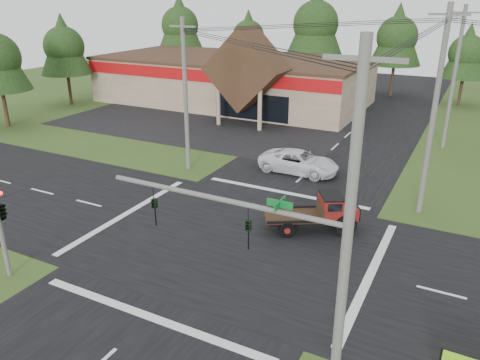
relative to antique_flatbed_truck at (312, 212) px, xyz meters
The scene contains 18 objects.
ground 4.44m from the antique_flatbed_truck, 137.00° to the right, with size 120.00×120.00×0.00m, color #304719.
road_ns 4.44m from the antique_flatbed_truck, 137.00° to the right, with size 12.00×120.00×0.02m, color black.
road_ew 4.44m from the antique_flatbed_truck, 137.00° to the right, with size 120.00×12.00×0.02m, color black.
parking_apron 23.52m from the antique_flatbed_truck, 136.90° to the left, with size 28.00×14.00×0.02m, color black.
cvs_building 32.68m from the antique_flatbed_truck, 125.31° to the left, with size 30.40×18.20×9.19m.
traffic_signal_mast 11.30m from the antique_flatbed_truck, 75.70° to the right, with size 8.12×0.24×7.00m.
utility_pole_nr 12.21m from the antique_flatbed_truck, 67.42° to the right, with size 2.00×0.30×11.00m.
utility_pole_nw 13.00m from the antique_flatbed_truck, 155.62° to the left, with size 2.00×0.30×10.50m.
utility_pole_ne 8.52m from the antique_flatbed_truck, 46.23° to the left, with size 2.00×0.30×11.50m.
utility_pole_n 20.22m from the antique_flatbed_truck, 75.74° to the left, with size 2.00×0.30×11.20m.
tree_row_a 50.22m from the antique_flatbed_truck, 131.82° to the left, with size 6.72×6.72×12.12m.
tree_row_b 45.76m from the antique_flatbed_truck, 120.66° to the left, with size 5.60×5.60×10.10m.
tree_row_c 40.99m from the antique_flatbed_truck, 109.07° to the left, with size 7.28×7.28×13.13m.
tree_row_d 39.69m from the antique_flatbed_truck, 94.62° to the left, with size 6.16×6.16×11.11m.
tree_row_e 37.70m from the antique_flatbed_truck, 82.55° to the left, with size 5.04×5.04×9.09m.
tree_side_w 39.49m from the antique_flatbed_truck, 154.12° to the left, with size 5.60×5.60×10.10m.
antique_flatbed_truck is the anchor object (origin of this frame).
white_pickup 8.85m from the antique_flatbed_truck, 115.02° to the left, with size 2.59×5.63×1.56m, color white.
Camera 1 is at (10.05, -18.79, 11.78)m, focal length 35.00 mm.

